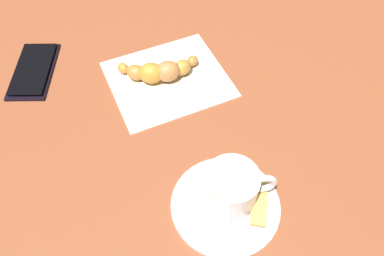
% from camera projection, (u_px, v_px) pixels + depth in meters
% --- Properties ---
extents(ground_plane, '(1.80, 1.80, 0.00)m').
position_uv_depth(ground_plane, '(189.00, 141.00, 0.57)').
color(ground_plane, brown).
extents(saucer, '(0.14, 0.14, 0.01)m').
position_uv_depth(saucer, '(225.00, 204.00, 0.50)').
color(saucer, silver).
rests_on(saucer, ground).
extents(espresso_cup, '(0.07, 0.09, 0.05)m').
position_uv_depth(espresso_cup, '(233.00, 187.00, 0.48)').
color(espresso_cup, silver).
rests_on(espresso_cup, saucer).
extents(teaspoon, '(0.12, 0.04, 0.01)m').
position_uv_depth(teaspoon, '(224.00, 203.00, 0.49)').
color(teaspoon, silver).
rests_on(teaspoon, saucer).
extents(sugar_packet, '(0.06, 0.04, 0.01)m').
position_uv_depth(sugar_packet, '(259.00, 204.00, 0.49)').
color(sugar_packet, tan).
rests_on(sugar_packet, saucer).
extents(napkin, '(0.19, 0.21, 0.00)m').
position_uv_depth(napkin, '(166.00, 79.00, 0.64)').
color(napkin, silver).
rests_on(napkin, ground).
extents(croissant, '(0.07, 0.14, 0.03)m').
position_uv_depth(croissant, '(159.00, 71.00, 0.63)').
color(croissant, '#BE8133').
rests_on(croissant, napkin).
extents(cell_phone, '(0.15, 0.10, 0.01)m').
position_uv_depth(cell_phone, '(33.00, 70.00, 0.65)').
color(cell_phone, black).
rests_on(cell_phone, ground).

